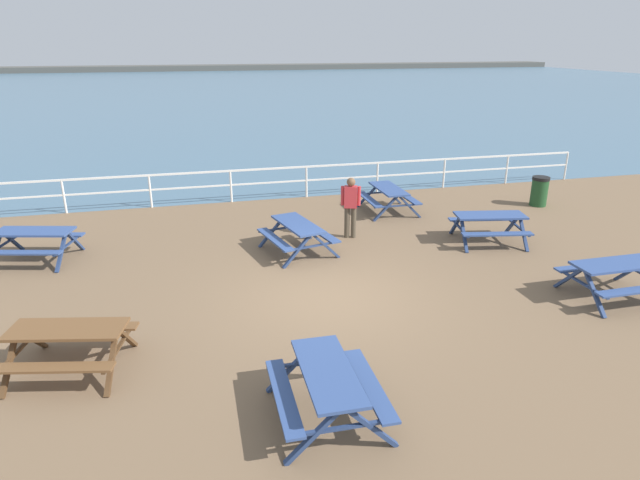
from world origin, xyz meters
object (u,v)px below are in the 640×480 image
object	(u,v)px
picnic_table_far_left	(616,272)
picnic_table_far_right	(328,382)
picnic_table_seaward	(490,221)
picnic_table_mid_centre	(68,339)
picnic_table_near_left	(298,230)
picnic_table_near_right	(389,194)
litter_bin	(539,191)
visitor	(351,204)
picnic_table_corner	(35,238)

from	to	relation	value
picnic_table_far_left	picnic_table_far_right	bearing A→B (deg)	-161.46
picnic_table_far_right	picnic_table_seaward	xyz separation A→B (m)	(5.98, 5.88, 0.00)
picnic_table_mid_centre	picnic_table_far_left	world-z (taller)	same
picnic_table_near_left	picnic_table_seaward	size ratio (longest dim) A/B	1.01
picnic_table_near_left	picnic_table_mid_centre	xyz separation A→B (m)	(-4.65, -4.26, 0.00)
picnic_table_far_left	picnic_table_seaward	xyz separation A→B (m)	(-0.75, 3.62, 0.00)
picnic_table_near_right	picnic_table_far_left	distance (m)	7.23
litter_bin	visitor	bearing A→B (deg)	-168.21
picnic_table_far_left	picnic_table_corner	xyz separation A→B (m)	(-12.05, 5.15, 0.00)
picnic_table_near_right	picnic_table_corner	distance (m)	9.85
picnic_table_near_left	litter_bin	world-z (taller)	litter_bin
picnic_table_far_left	visitor	size ratio (longest dim) A/B	1.09
picnic_table_near_left	visitor	xyz separation A→B (m)	(1.61, 0.75, 0.36)
picnic_table_mid_centre	litter_bin	xyz separation A→B (m)	(13.08, 6.44, -0.10)
picnic_table_seaward	picnic_table_far_left	bearing A→B (deg)	-66.80
picnic_table_mid_centre	picnic_table_seaward	distance (m)	10.38
picnic_table_near_left	picnic_table_far_left	distance (m)	7.12
picnic_table_corner	picnic_table_far_right	bearing A→B (deg)	-39.80
picnic_table_corner	visitor	world-z (taller)	visitor
picnic_table_far_left	picnic_table_mid_centre	bearing A→B (deg)	-179.41
picnic_table_corner	litter_bin	distance (m)	14.74
picnic_table_near_right	litter_bin	bearing A→B (deg)	-96.15
picnic_table_near_right	picnic_table_near_left	bearing A→B (deg)	127.94
picnic_table_mid_centre	picnic_table_corner	distance (m)	5.51
visitor	litter_bin	bearing A→B (deg)	-59.76
picnic_table_far_left	visitor	distance (m)	6.45
picnic_table_far_right	litter_bin	distance (m)	12.71
picnic_table_far_right	litter_bin	bearing A→B (deg)	-46.58
picnic_table_near_right	visitor	bearing A→B (deg)	136.52
picnic_table_far_left	picnic_table_far_right	size ratio (longest dim) A/B	0.99
picnic_table_near_left	litter_bin	xyz separation A→B (m)	(8.44, 2.18, -0.10)
litter_bin	picnic_table_mid_centre	bearing A→B (deg)	-153.81
picnic_table_seaward	litter_bin	size ratio (longest dim) A/B	2.17
picnic_table_near_right	picnic_table_corner	size ratio (longest dim) A/B	0.85
picnic_table_near_left	picnic_table_seaward	bearing A→B (deg)	-108.91
picnic_table_near_left	picnic_table_near_right	distance (m)	4.38
picnic_table_mid_centre	visitor	xyz separation A→B (m)	(6.25, 5.01, 0.36)
picnic_table_near_right	visitor	size ratio (longest dim) A/B	1.09
picnic_table_near_left	picnic_table_near_right	size ratio (longest dim) A/B	1.16
litter_bin	picnic_table_far_left	bearing A→B (deg)	-112.72
picnic_table_corner	visitor	size ratio (longest dim) A/B	1.28
picnic_table_mid_centre	picnic_table_seaward	world-z (taller)	same
picnic_table_seaward	picnic_table_corner	bearing A→B (deg)	-176.27
picnic_table_mid_centre	visitor	world-z (taller)	visitor
picnic_table_near_right	picnic_table_far_left	world-z (taller)	same
picnic_table_far_right	visitor	distance (m)	7.60
picnic_table_near_left	picnic_table_mid_centre	bearing A→B (deg)	119.55
picnic_table_far_left	picnic_table_far_right	xyz separation A→B (m)	(-6.73, -2.26, 0.00)
picnic_table_near_left	picnic_table_mid_centre	size ratio (longest dim) A/B	1.00
picnic_table_seaward	visitor	xyz separation A→B (m)	(-3.43, 1.28, 0.36)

